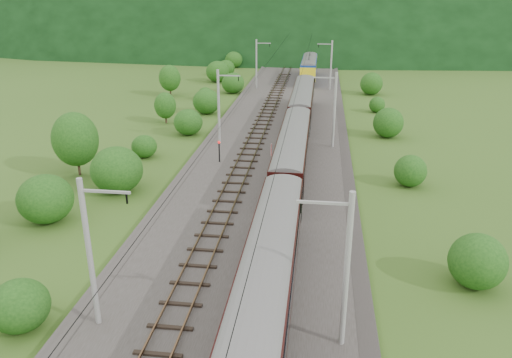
# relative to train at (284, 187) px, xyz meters

# --- Properties ---
(ground) EXTENTS (600.00, 600.00, 0.00)m
(ground) POSITION_rel_train_xyz_m (-2.40, -12.50, -3.24)
(ground) COLOR #35561A
(ground) RESTS_ON ground
(railbed) EXTENTS (14.00, 220.00, 0.30)m
(railbed) POSITION_rel_train_xyz_m (-2.40, -2.50, -3.09)
(railbed) COLOR #38332D
(railbed) RESTS_ON ground
(track_left) EXTENTS (2.40, 220.00, 0.27)m
(track_left) POSITION_rel_train_xyz_m (-4.80, -2.50, -2.87)
(track_left) COLOR brown
(track_left) RESTS_ON railbed
(track_right) EXTENTS (2.40, 220.00, 0.27)m
(track_right) POSITION_rel_train_xyz_m (-0.00, -2.50, -2.87)
(track_right) COLOR brown
(track_right) RESTS_ON railbed
(catenary_left) EXTENTS (2.54, 192.28, 8.00)m
(catenary_left) POSITION_rel_train_xyz_m (-8.52, 19.50, 1.26)
(catenary_left) COLOR gray
(catenary_left) RESTS_ON railbed
(catenary_right) EXTENTS (2.54, 192.28, 8.00)m
(catenary_right) POSITION_rel_train_xyz_m (3.72, 19.50, 1.26)
(catenary_right) COLOR gray
(catenary_right) RESTS_ON railbed
(overhead_wires) EXTENTS (4.83, 198.00, 0.03)m
(overhead_wires) POSITION_rel_train_xyz_m (-2.40, -2.50, 3.86)
(overhead_wires) COLOR black
(overhead_wires) RESTS_ON ground
(mountain_main) EXTENTS (504.00, 360.00, 244.00)m
(mountain_main) POSITION_rel_train_xyz_m (-2.40, 247.50, -3.24)
(mountain_main) COLOR black
(mountain_main) RESTS_ON ground
(mountain_ridge) EXTENTS (336.00, 280.00, 132.00)m
(mountain_ridge) POSITION_rel_train_xyz_m (-122.40, 287.50, -3.24)
(mountain_ridge) COLOR black
(mountain_ridge) RESTS_ON ground
(train) EXTENTS (2.70, 130.24, 4.67)m
(train) POSITION_rel_train_xyz_m (0.00, 0.00, 0.00)
(train) COLOR black
(train) RESTS_ON ground
(hazard_post_near) EXTENTS (0.14, 0.14, 1.29)m
(hazard_post_near) POSITION_rel_train_xyz_m (-2.44, 15.53, -2.29)
(hazard_post_near) COLOR red
(hazard_post_near) RESTS_ON railbed
(hazard_post_far) EXTENTS (0.15, 0.15, 1.40)m
(hazard_post_far) POSITION_rel_train_xyz_m (-1.87, 39.99, -2.24)
(hazard_post_far) COLOR red
(hazard_post_far) RESTS_ON railbed
(signal) EXTENTS (0.24, 0.24, 2.13)m
(signal) POSITION_rel_train_xyz_m (-7.34, 13.09, -1.69)
(signal) COLOR black
(signal) RESTS_ON railbed
(vegetation_left) EXTENTS (13.17, 145.43, 5.98)m
(vegetation_left) POSITION_rel_train_xyz_m (-16.23, 5.29, -1.13)
(vegetation_left) COLOR #194412
(vegetation_left) RESTS_ON ground
(vegetation_right) EXTENTS (7.04, 106.01, 3.21)m
(vegetation_right) POSITION_rel_train_xyz_m (10.19, 9.70, -1.84)
(vegetation_right) COLOR #194412
(vegetation_right) RESTS_ON ground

